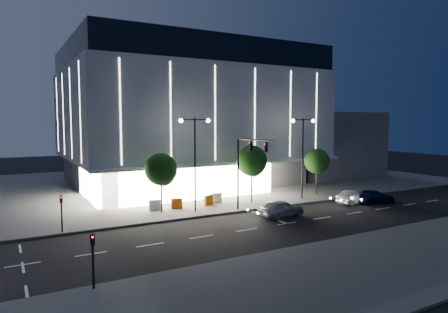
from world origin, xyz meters
TOP-DOWN VIEW (x-y plane):
  - ground at (0.00, 0.00)m, footprint 160.00×160.00m
  - sidewalk_museum at (5.00, 24.00)m, footprint 70.00×40.00m
  - sidewalk_near at (5.00, -12.00)m, footprint 70.00×10.00m
  - museum at (2.98, 22.31)m, footprint 30.00×25.80m
  - annex_building at (26.00, 24.00)m, footprint 16.00×20.00m
  - traffic_mast at (1.00, 3.34)m, footprint 0.33×5.89m
  - street_lamp_west at (-3.00, 6.00)m, footprint 3.16×0.36m
  - street_lamp_east at (10.00, 6.00)m, footprint 3.16×0.36m
  - ped_signal_far at (-15.00, 4.50)m, footprint 0.22×0.24m
  - ped_signal_near at (-15.00, -7.50)m, footprint 0.22×0.24m
  - tree_left at (-5.97, 7.02)m, footprint 3.02×3.02m
  - tree_mid at (4.03, 7.02)m, footprint 3.25×3.25m
  - tree_right at (13.03, 7.02)m, footprint 2.91×2.91m
  - car_lead at (3.00, 0.63)m, footprint 4.83×2.41m
  - car_second at (13.30, 1.47)m, footprint 4.46×2.00m
  - car_third at (15.36, 0.77)m, footprint 4.95×2.53m
  - barrier_a at (-4.14, 7.84)m, footprint 1.12×0.58m
  - barrier_b at (-6.26, 8.17)m, footprint 1.13×0.47m
  - barrier_c at (-0.69, 7.79)m, footprint 1.12×0.59m
  - barrier_d at (0.60, 8.46)m, footprint 1.13×0.42m

SIDE VIEW (x-z plane):
  - ground at x=0.00m, z-range 0.00..0.00m
  - sidewalk_museum at x=5.00m, z-range 0.00..0.15m
  - sidewalk_near at x=5.00m, z-range 0.00..0.15m
  - barrier_a at x=-4.14m, z-range 0.15..1.15m
  - barrier_b at x=-6.26m, z-range 0.15..1.15m
  - barrier_c at x=-0.69m, z-range 0.15..1.15m
  - barrier_d at x=0.60m, z-range 0.15..1.15m
  - car_third at x=15.36m, z-range 0.00..1.37m
  - car_second at x=13.30m, z-range 0.00..1.42m
  - car_lead at x=3.00m, z-range 0.00..1.58m
  - ped_signal_far at x=-15.00m, z-range 0.39..3.39m
  - ped_signal_near at x=-15.00m, z-range 0.39..3.39m
  - tree_right at x=13.03m, z-range 1.13..6.64m
  - tree_left at x=-5.97m, z-range 1.17..6.90m
  - tree_mid at x=4.03m, z-range 1.26..7.41m
  - annex_building at x=26.00m, z-range 0.00..10.00m
  - traffic_mast at x=1.00m, z-range 1.49..8.56m
  - street_lamp_west at x=-3.00m, z-range 1.46..10.46m
  - street_lamp_east at x=10.00m, z-range 1.46..10.46m
  - museum at x=2.98m, z-range 0.27..18.27m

